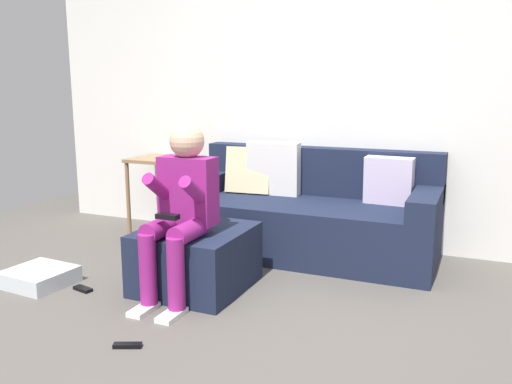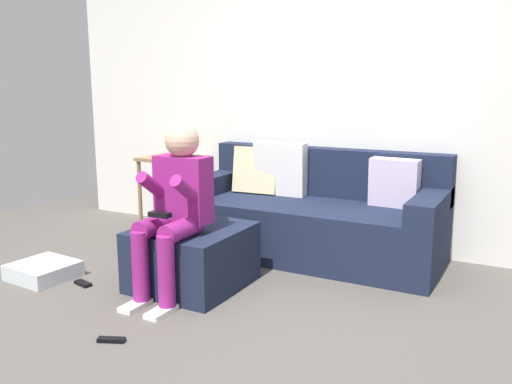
{
  "view_description": "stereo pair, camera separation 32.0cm",
  "coord_description": "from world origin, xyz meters",
  "px_view_note": "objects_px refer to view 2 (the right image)",
  "views": [
    {
      "loc": [
        1.28,
        -2.29,
        1.33
      ],
      "look_at": [
        -0.2,
        1.15,
        0.58
      ],
      "focal_mm": 37.31,
      "sensor_mm": 36.0,
      "label": 1
    },
    {
      "loc": [
        1.57,
        -2.15,
        1.33
      ],
      "look_at": [
        -0.2,
        1.15,
        0.58
      ],
      "focal_mm": 37.31,
      "sensor_mm": 36.0,
      "label": 2
    }
  ],
  "objects_px": {
    "person_seated": "(175,202)",
    "remote_under_side_table": "(51,272)",
    "remote_near_ottoman": "(111,340)",
    "remote_by_storage_bin": "(83,283)",
    "storage_bin": "(44,270)",
    "side_table": "(174,168)",
    "couch_sectional": "(312,216)",
    "ottoman": "(192,257)"
  },
  "relations": [
    {
      "from": "remote_by_storage_bin",
      "to": "remote_under_side_table",
      "type": "xyz_separation_m",
      "value": [
        -0.38,
        0.06,
        0.0
      ]
    },
    {
      "from": "ottoman",
      "to": "remote_near_ottoman",
      "type": "bearing_deg",
      "value": -84.19
    },
    {
      "from": "couch_sectional",
      "to": "remote_near_ottoman",
      "type": "distance_m",
      "value": 1.96
    },
    {
      "from": "ottoman",
      "to": "remote_by_storage_bin",
      "type": "xyz_separation_m",
      "value": [
        -0.66,
        -0.36,
        -0.19
      ]
    },
    {
      "from": "remote_under_side_table",
      "to": "remote_near_ottoman",
      "type": "bearing_deg",
      "value": -58.87
    },
    {
      "from": "ottoman",
      "to": "remote_by_storage_bin",
      "type": "bearing_deg",
      "value": -151.73
    },
    {
      "from": "ottoman",
      "to": "storage_bin",
      "type": "distance_m",
      "value": 1.09
    },
    {
      "from": "storage_bin",
      "to": "remote_by_storage_bin",
      "type": "distance_m",
      "value": 0.35
    },
    {
      "from": "couch_sectional",
      "to": "ottoman",
      "type": "bearing_deg",
      "value": -113.75
    },
    {
      "from": "person_seated",
      "to": "remote_near_ottoman",
      "type": "relative_size",
      "value": 7.51
    },
    {
      "from": "remote_under_side_table",
      "to": "person_seated",
      "type": "bearing_deg",
      "value": -25.23
    },
    {
      "from": "storage_bin",
      "to": "remote_near_ottoman",
      "type": "height_order",
      "value": "storage_bin"
    },
    {
      "from": "ottoman",
      "to": "remote_near_ottoman",
      "type": "relative_size",
      "value": 4.87
    },
    {
      "from": "person_seated",
      "to": "side_table",
      "type": "xyz_separation_m",
      "value": [
        -1.01,
        1.34,
        -0.04
      ]
    },
    {
      "from": "person_seated",
      "to": "remote_by_storage_bin",
      "type": "relative_size",
      "value": 7.81
    },
    {
      "from": "person_seated",
      "to": "remote_under_side_table",
      "type": "bearing_deg",
      "value": -173.83
    },
    {
      "from": "storage_bin",
      "to": "remote_under_side_table",
      "type": "height_order",
      "value": "storage_bin"
    },
    {
      "from": "person_seated",
      "to": "remote_near_ottoman",
      "type": "height_order",
      "value": "person_seated"
    },
    {
      "from": "remote_by_storage_bin",
      "to": "couch_sectional",
      "type": "bearing_deg",
      "value": 63.7
    },
    {
      "from": "side_table",
      "to": "remote_by_storage_bin",
      "type": "xyz_separation_m",
      "value": [
        0.34,
        -1.51,
        -0.56
      ]
    },
    {
      "from": "remote_near_ottoman",
      "to": "remote_under_side_table",
      "type": "distance_m",
      "value": 1.27
    },
    {
      "from": "side_table",
      "to": "remote_near_ottoman",
      "type": "distance_m",
      "value": 2.38
    },
    {
      "from": "ottoman",
      "to": "storage_bin",
      "type": "bearing_deg",
      "value": -159.1
    },
    {
      "from": "couch_sectional",
      "to": "ottoman",
      "type": "distance_m",
      "value": 1.12
    },
    {
      "from": "couch_sectional",
      "to": "remote_under_side_table",
      "type": "relative_size",
      "value": 13.72
    },
    {
      "from": "remote_near_ottoman",
      "to": "remote_under_side_table",
      "type": "height_order",
      "value": "same"
    },
    {
      "from": "ottoman",
      "to": "side_table",
      "type": "bearing_deg",
      "value": 130.89
    },
    {
      "from": "ottoman",
      "to": "remote_under_side_table",
      "type": "height_order",
      "value": "ottoman"
    },
    {
      "from": "person_seated",
      "to": "remote_near_ottoman",
      "type": "bearing_deg",
      "value": -83.09
    },
    {
      "from": "remote_near_ottoman",
      "to": "remote_by_storage_bin",
      "type": "bearing_deg",
      "value": 121.43
    },
    {
      "from": "remote_under_side_table",
      "to": "ottoman",
      "type": "bearing_deg",
      "value": -15.41
    },
    {
      "from": "remote_near_ottoman",
      "to": "remote_by_storage_bin",
      "type": "distance_m",
      "value": 0.92
    },
    {
      "from": "person_seated",
      "to": "remote_by_storage_bin",
      "type": "height_order",
      "value": "person_seated"
    },
    {
      "from": "remote_near_ottoman",
      "to": "couch_sectional",
      "type": "bearing_deg",
      "value": 55.86
    },
    {
      "from": "ottoman",
      "to": "person_seated",
      "type": "relative_size",
      "value": 0.65
    },
    {
      "from": "storage_bin",
      "to": "remote_near_ottoman",
      "type": "xyz_separation_m",
      "value": [
        1.1,
        -0.5,
        -0.04
      ]
    },
    {
      "from": "remote_by_storage_bin",
      "to": "remote_under_side_table",
      "type": "distance_m",
      "value": 0.38
    },
    {
      "from": "couch_sectional",
      "to": "side_table",
      "type": "height_order",
      "value": "couch_sectional"
    },
    {
      "from": "storage_bin",
      "to": "side_table",
      "type": "relative_size",
      "value": 0.59
    },
    {
      "from": "storage_bin",
      "to": "remote_near_ottoman",
      "type": "relative_size",
      "value": 2.76
    },
    {
      "from": "remote_near_ottoman",
      "to": "remote_under_side_table",
      "type": "bearing_deg",
      "value": 129.05
    },
    {
      "from": "ottoman",
      "to": "remote_near_ottoman",
      "type": "xyz_separation_m",
      "value": [
        0.09,
        -0.88,
        -0.19
      ]
    }
  ]
}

